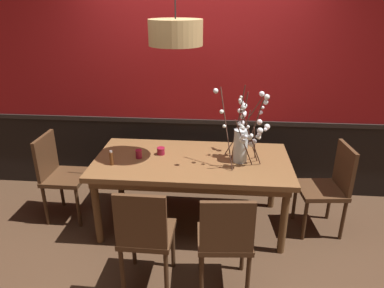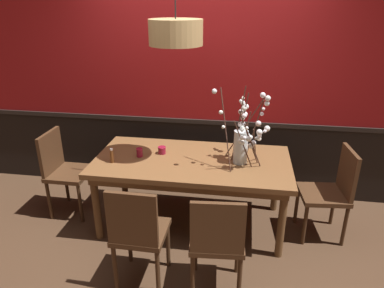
{
  "view_description": "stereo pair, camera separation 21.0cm",
  "coord_description": "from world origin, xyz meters",
  "px_view_note": "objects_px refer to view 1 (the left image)",
  "views": [
    {
      "loc": [
        0.27,
        -3.12,
        2.2
      ],
      "look_at": [
        0.0,
        0.0,
        0.9
      ],
      "focal_mm": 33.06,
      "sensor_mm": 36.0,
      "label": 1
    },
    {
      "loc": [
        0.48,
        -3.1,
        2.2
      ],
      "look_at": [
        0.0,
        0.0,
        0.9
      ],
      "focal_mm": 33.06,
      "sensor_mm": 36.0,
      "label": 2
    }
  ],
  "objects_px": {
    "dining_table": "(192,167)",
    "chair_near_side_right": "(225,238)",
    "chair_far_side_left": "(180,143)",
    "chair_far_side_right": "(225,145)",
    "vase_with_blossoms": "(243,138)",
    "chair_near_side_left": "(145,233)",
    "condiment_bottle": "(112,158)",
    "candle_holder_nearer_center": "(161,151)",
    "chair_head_east_end": "(329,184)",
    "pendant_lamp": "(176,32)",
    "candle_holder_nearer_edge": "(139,154)",
    "chair_head_west_end": "(59,172)"
  },
  "relations": [
    {
      "from": "chair_near_side_right",
      "to": "condiment_bottle",
      "type": "relative_size",
      "value": 6.15
    },
    {
      "from": "dining_table",
      "to": "chair_near_side_right",
      "type": "relative_size",
      "value": 2.14
    },
    {
      "from": "candle_holder_nearer_edge",
      "to": "pendant_lamp",
      "type": "distance_m",
      "value": 1.21
    },
    {
      "from": "chair_head_west_end",
      "to": "pendant_lamp",
      "type": "relative_size",
      "value": 0.78
    },
    {
      "from": "chair_near_side_left",
      "to": "chair_head_east_end",
      "type": "xyz_separation_m",
      "value": [
        1.63,
        0.93,
        -0.01
      ]
    },
    {
      "from": "chair_head_east_end",
      "to": "vase_with_blossoms",
      "type": "distance_m",
      "value": 0.98
    },
    {
      "from": "candle_holder_nearer_center",
      "to": "candle_holder_nearer_edge",
      "type": "distance_m",
      "value": 0.23
    },
    {
      "from": "chair_far_side_right",
      "to": "candle_holder_nearer_center",
      "type": "bearing_deg",
      "value": -129.21
    },
    {
      "from": "chair_head_east_end",
      "to": "vase_with_blossoms",
      "type": "xyz_separation_m",
      "value": [
        -0.86,
        -0.02,
        0.47
      ]
    },
    {
      "from": "dining_table",
      "to": "chair_head_east_end",
      "type": "xyz_separation_m",
      "value": [
        1.35,
        0.02,
        -0.14
      ]
    },
    {
      "from": "dining_table",
      "to": "chair_far_side_right",
      "type": "xyz_separation_m",
      "value": [
        0.33,
        0.89,
        -0.12
      ]
    },
    {
      "from": "dining_table",
      "to": "chair_near_side_right",
      "type": "height_order",
      "value": "chair_near_side_right"
    },
    {
      "from": "dining_table",
      "to": "candle_holder_nearer_center",
      "type": "distance_m",
      "value": 0.36
    },
    {
      "from": "condiment_bottle",
      "to": "chair_near_side_left",
      "type": "bearing_deg",
      "value": -57.67
    },
    {
      "from": "chair_far_side_left",
      "to": "vase_with_blossoms",
      "type": "bearing_deg",
      "value": -51.64
    },
    {
      "from": "chair_far_side_left",
      "to": "dining_table",
      "type": "bearing_deg",
      "value": -75.51
    },
    {
      "from": "chair_head_east_end",
      "to": "candle_holder_nearer_edge",
      "type": "distance_m",
      "value": 1.89
    },
    {
      "from": "candle_holder_nearer_edge",
      "to": "dining_table",
      "type": "bearing_deg",
      "value": 1.65
    },
    {
      "from": "chair_far_side_right",
      "to": "pendant_lamp",
      "type": "height_order",
      "value": "pendant_lamp"
    },
    {
      "from": "chair_head_west_end",
      "to": "candle_holder_nearer_center",
      "type": "relative_size",
      "value": 11.26
    },
    {
      "from": "candle_holder_nearer_center",
      "to": "dining_table",
      "type": "bearing_deg",
      "value": -15.83
    },
    {
      "from": "chair_head_east_end",
      "to": "chair_near_side_right",
      "type": "relative_size",
      "value": 1.03
    },
    {
      "from": "chair_head_east_end",
      "to": "candle_holder_nearer_edge",
      "type": "relative_size",
      "value": 10.35
    },
    {
      "from": "dining_table",
      "to": "chair_far_side_right",
      "type": "height_order",
      "value": "chair_far_side_right"
    },
    {
      "from": "pendant_lamp",
      "to": "condiment_bottle",
      "type": "bearing_deg",
      "value": -163.48
    },
    {
      "from": "condiment_bottle",
      "to": "pendant_lamp",
      "type": "distance_m",
      "value": 1.29
    },
    {
      "from": "chair_head_east_end",
      "to": "chair_near_side_right",
      "type": "distance_m",
      "value": 1.37
    },
    {
      "from": "chair_far_side_right",
      "to": "candle_holder_nearer_edge",
      "type": "height_order",
      "value": "chair_far_side_right"
    },
    {
      "from": "chair_near_side_left",
      "to": "candle_holder_nearer_edge",
      "type": "height_order",
      "value": "chair_near_side_left"
    },
    {
      "from": "chair_head_east_end",
      "to": "chair_far_side_left",
      "type": "height_order",
      "value": "chair_far_side_left"
    },
    {
      "from": "chair_far_side_right",
      "to": "vase_with_blossoms",
      "type": "bearing_deg",
      "value": -79.96
    },
    {
      "from": "chair_far_side_right",
      "to": "chair_head_east_end",
      "type": "relative_size",
      "value": 1.06
    },
    {
      "from": "chair_head_east_end",
      "to": "chair_near_side_right",
      "type": "xyz_separation_m",
      "value": [
        -1.02,
        -0.92,
        -0.0
      ]
    },
    {
      "from": "chair_near_side_left",
      "to": "chair_far_side_right",
      "type": "bearing_deg",
      "value": 71.25
    },
    {
      "from": "vase_with_blossoms",
      "to": "pendant_lamp",
      "type": "relative_size",
      "value": 0.64
    },
    {
      "from": "candle_holder_nearer_center",
      "to": "chair_head_east_end",
      "type": "bearing_deg",
      "value": -2.48
    },
    {
      "from": "vase_with_blossoms",
      "to": "chair_head_west_end",
      "type": "bearing_deg",
      "value": 179.33
    },
    {
      "from": "chair_head_west_end",
      "to": "chair_head_east_end",
      "type": "relative_size",
      "value": 1.0
    },
    {
      "from": "chair_far_side_right",
      "to": "vase_with_blossoms",
      "type": "xyz_separation_m",
      "value": [
        0.16,
        -0.89,
        0.44
      ]
    },
    {
      "from": "chair_far_side_left",
      "to": "chair_head_west_end",
      "type": "bearing_deg",
      "value": -142.44
    },
    {
      "from": "dining_table",
      "to": "chair_far_side_right",
      "type": "distance_m",
      "value": 0.96
    },
    {
      "from": "vase_with_blossoms",
      "to": "pendant_lamp",
      "type": "bearing_deg",
      "value": -179.42
    },
    {
      "from": "chair_head_east_end",
      "to": "candle_holder_nearer_center",
      "type": "xyz_separation_m",
      "value": [
        -1.67,
        0.07,
        0.26
      ]
    },
    {
      "from": "chair_near_side_left",
      "to": "chair_far_side_left",
      "type": "xyz_separation_m",
      "value": [
        0.05,
        1.83,
        0.0
      ]
    },
    {
      "from": "vase_with_blossoms",
      "to": "chair_head_east_end",
      "type": "bearing_deg",
      "value": 1.2
    },
    {
      "from": "chair_far_side_right",
      "to": "condiment_bottle",
      "type": "xyz_separation_m",
      "value": [
        -1.07,
        -1.08,
        0.27
      ]
    },
    {
      "from": "dining_table",
      "to": "chair_head_east_end",
      "type": "bearing_deg",
      "value": 0.81
    },
    {
      "from": "condiment_bottle",
      "to": "pendant_lamp",
      "type": "bearing_deg",
      "value": 16.52
    },
    {
      "from": "chair_far_side_left",
      "to": "chair_far_side_right",
      "type": "bearing_deg",
      "value": -2.38
    },
    {
      "from": "chair_near_side_right",
      "to": "candle_holder_nearer_edge",
      "type": "distance_m",
      "value": 1.26
    }
  ]
}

